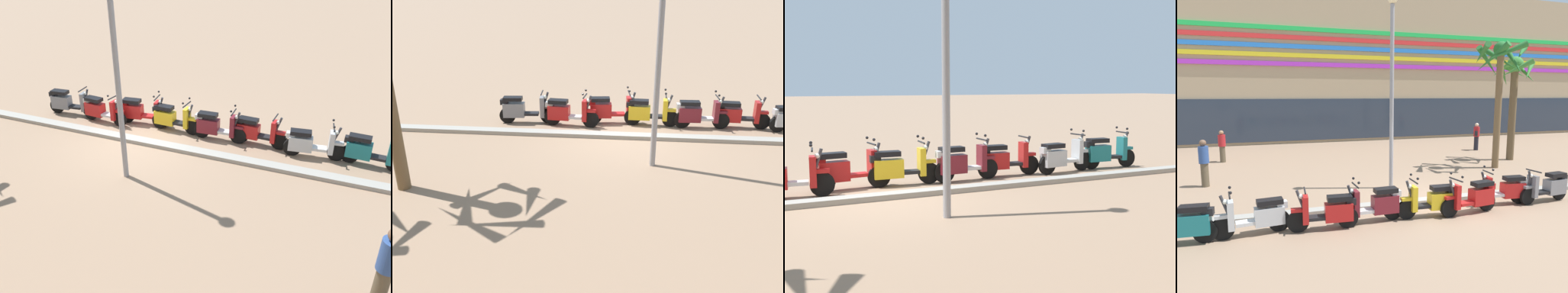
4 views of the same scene
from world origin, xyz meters
The scene contains 17 objects.
ground_plane centered at (0.00, 0.00, 0.00)m, with size 200.00×200.00×0.00m, color #93755B.
curb_strip centered at (0.00, 0.10, 0.06)m, with size 60.00×0.36×0.12m, color gray.
mall_facade_backdrop centered at (5.04, 21.17, 5.36)m, with size 45.08×13.58×10.74m.
scooter_teal_tail_end centered at (-6.75, -1.05, 0.47)m, with size 1.73×0.56×1.17m.
scooter_silver_mid_rear centered at (-5.17, -0.94, 0.45)m, with size 1.77×0.59×1.17m.
scooter_red_far_back centered at (-3.53, -1.13, 0.45)m, with size 1.73×0.56×1.04m.
scooter_maroon_lead_nearest centered at (-2.27, -0.98, 0.47)m, with size 1.72×0.56×1.17m.
scooter_yellow_last_in_row centered at (-0.71, -1.07, 0.46)m, with size 1.73×0.56×1.17m.
scooter_red_gap_after_mid centered at (0.51, -1.15, 0.47)m, with size 1.82×0.59×1.17m.
scooter_red_mid_centre centered at (1.83, -0.78, 0.46)m, with size 1.77×0.56×1.17m.
scooter_grey_mid_front centered at (3.30, -0.91, 0.47)m, with size 1.85×0.56×1.04m.
palm_tree_near_sign centered at (6.84, 5.22, 3.82)m, with size 2.13×2.17×5.12m.
palm_tree_far_corner centered at (4.88, 3.78, 4.32)m, with size 2.46×2.48×5.54m.
pedestrian_window_shopping centered at (-7.01, 8.78, 0.82)m, with size 0.34×0.45×1.56m.
pedestrian_strolling_near_curb centered at (-7.07, 4.08, 0.90)m, with size 0.34×0.34×1.70m.
pedestrian_by_palm_tree centered at (6.97, 8.38, 0.86)m, with size 0.41×0.44×1.62m.
street_lamp centered at (-0.77, 1.98, 4.02)m, with size 0.36×0.36×6.58m.
Camera 4 is at (-4.86, -9.08, 3.26)m, focal length 31.47 mm.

